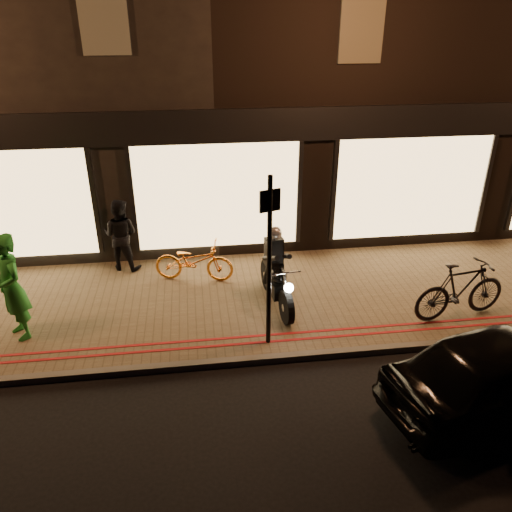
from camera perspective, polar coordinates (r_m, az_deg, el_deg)
The scene contains 12 objects.
ground at distance 8.48m, azimuth -2.33°, elevation -12.52°, with size 90.00×90.00×0.00m, color black.
sidewalk at distance 10.09m, azimuth -3.43°, elevation -5.20°, with size 50.00×4.00×0.12m, color brown.
kerb_stone at distance 8.48m, azimuth -2.37°, elevation -12.00°, with size 50.00×0.14×0.12m, color #59544C.
red_kerb_lines at distance 8.85m, azimuth -2.69°, elevation -9.69°, with size 50.00×0.26×0.01m.
building_row at distance 15.65m, azimuth -6.04°, elevation 22.11°, with size 48.00×10.11×8.50m.
motorcycle at distance 9.60m, azimuth 2.32°, elevation -2.29°, with size 0.63×1.94×1.59m.
sign_post at distance 7.97m, azimuth 1.53°, elevation 0.07°, with size 0.34×0.14×3.00m.
bicycle_gold at distance 10.62m, azimuth -7.11°, elevation -0.59°, with size 0.58×1.67×0.88m, color orange.
bicycle_dark at distance 9.96m, azimuth 22.37°, elevation -3.60°, with size 0.53×1.89×1.14m, color black.
person_green at distance 9.45m, azimuth -26.15°, elevation -3.25°, with size 0.70×0.46×1.93m, color #217D28.
person_dark at distance 11.28m, azimuth -15.20°, elevation 2.36°, with size 0.78×0.61×1.61m, color black.
parked_car at distance 8.21m, azimuth 26.72°, elevation -11.71°, with size 1.51×3.74×1.28m, color black.
Camera 1 is at (-0.54, -6.61, 5.29)m, focal length 35.00 mm.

